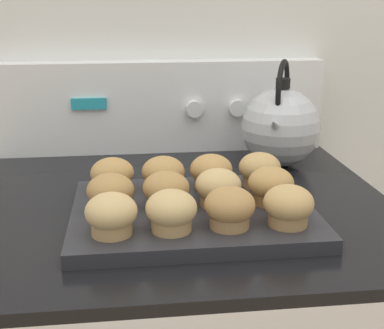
% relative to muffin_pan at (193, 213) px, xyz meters
% --- Properties ---
extents(wall_back, '(8.00, 0.05, 2.40)m').
position_rel_muffin_pan_xyz_m(wall_back, '(-0.02, 0.47, 0.27)').
color(wall_back, silver).
rests_on(wall_back, ground_plane).
extents(control_panel, '(0.73, 0.07, 0.20)m').
position_rel_muffin_pan_xyz_m(control_panel, '(-0.02, 0.41, 0.09)').
color(control_panel, white).
rests_on(control_panel, stove_range).
extents(muffin_pan, '(0.38, 0.29, 0.02)m').
position_rel_muffin_pan_xyz_m(muffin_pan, '(0.00, 0.00, 0.00)').
color(muffin_pan, '#28282D').
rests_on(muffin_pan, stove_range).
extents(muffin_r0_c0, '(0.07, 0.07, 0.06)m').
position_rel_muffin_pan_xyz_m(muffin_r0_c0, '(-0.12, -0.09, 0.04)').
color(muffin_r0_c0, tan).
rests_on(muffin_r0_c0, muffin_pan).
extents(muffin_r0_c1, '(0.07, 0.07, 0.06)m').
position_rel_muffin_pan_xyz_m(muffin_r0_c1, '(-0.04, -0.08, 0.04)').
color(muffin_r0_c1, tan).
rests_on(muffin_r0_c1, muffin_pan).
extents(muffin_r0_c2, '(0.07, 0.07, 0.06)m').
position_rel_muffin_pan_xyz_m(muffin_r0_c2, '(0.04, -0.08, 0.04)').
color(muffin_r0_c2, '#A37A4C').
rests_on(muffin_r0_c2, muffin_pan).
extents(muffin_r0_c3, '(0.07, 0.07, 0.06)m').
position_rel_muffin_pan_xyz_m(muffin_r0_c3, '(0.13, -0.08, 0.04)').
color(muffin_r0_c3, '#A37A4C').
rests_on(muffin_r0_c3, muffin_pan).
extents(muffin_r1_c0, '(0.07, 0.07, 0.06)m').
position_rel_muffin_pan_xyz_m(muffin_r1_c0, '(-0.13, -0.00, 0.04)').
color(muffin_r1_c0, olive).
rests_on(muffin_r1_c0, muffin_pan).
extents(muffin_r1_c1, '(0.07, 0.07, 0.06)m').
position_rel_muffin_pan_xyz_m(muffin_r1_c1, '(-0.04, -0.00, 0.04)').
color(muffin_r1_c1, '#A37A4C').
rests_on(muffin_r1_c1, muffin_pan).
extents(muffin_r1_c2, '(0.07, 0.07, 0.06)m').
position_rel_muffin_pan_xyz_m(muffin_r1_c2, '(0.04, 0.00, 0.04)').
color(muffin_r1_c2, tan).
rests_on(muffin_r1_c2, muffin_pan).
extents(muffin_r1_c3, '(0.07, 0.07, 0.06)m').
position_rel_muffin_pan_xyz_m(muffin_r1_c3, '(0.13, 0.00, 0.04)').
color(muffin_r1_c3, olive).
rests_on(muffin_r1_c3, muffin_pan).
extents(muffin_r2_c0, '(0.07, 0.07, 0.06)m').
position_rel_muffin_pan_xyz_m(muffin_r2_c0, '(-0.13, 0.08, 0.04)').
color(muffin_r2_c0, tan).
rests_on(muffin_r2_c0, muffin_pan).
extents(muffin_r2_c1, '(0.07, 0.07, 0.06)m').
position_rel_muffin_pan_xyz_m(muffin_r2_c1, '(-0.04, 0.08, 0.04)').
color(muffin_r2_c1, tan).
rests_on(muffin_r2_c1, muffin_pan).
extents(muffin_r2_c2, '(0.07, 0.07, 0.06)m').
position_rel_muffin_pan_xyz_m(muffin_r2_c2, '(0.04, 0.08, 0.04)').
color(muffin_r2_c2, olive).
rests_on(muffin_r2_c2, muffin_pan).
extents(muffin_r2_c3, '(0.07, 0.07, 0.06)m').
position_rel_muffin_pan_xyz_m(muffin_r2_c3, '(0.13, 0.08, 0.04)').
color(muffin_r2_c3, tan).
rests_on(muffin_r2_c3, muffin_pan).
extents(tea_kettle, '(0.16, 0.19, 0.22)m').
position_rel_muffin_pan_xyz_m(tea_kettle, '(0.22, 0.27, 0.07)').
color(tea_kettle, silver).
rests_on(tea_kettle, stove_range).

